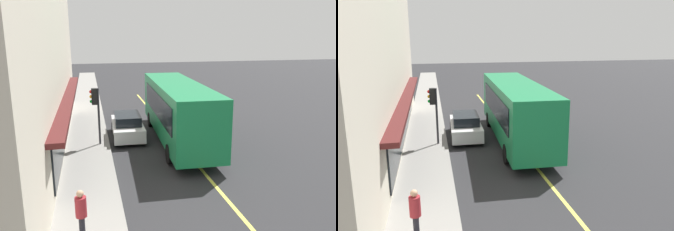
# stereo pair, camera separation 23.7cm
# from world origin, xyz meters

# --- Properties ---
(ground) EXTENTS (120.00, 120.00, 0.00)m
(ground) POSITION_xyz_m (0.00, 0.00, 0.00)
(ground) COLOR #28282B
(sidewalk) EXTENTS (80.00, 2.41, 0.15)m
(sidewalk) POSITION_xyz_m (0.00, 5.20, 0.07)
(sidewalk) COLOR gray
(sidewalk) RESTS_ON ground
(lane_centre_stripe) EXTENTS (36.00, 0.16, 0.01)m
(lane_centre_stripe) POSITION_xyz_m (0.00, 0.00, 0.00)
(lane_centre_stripe) COLOR #D8D14C
(lane_centre_stripe) RESTS_ON ground
(bus) EXTENTS (11.23, 3.02, 3.50)m
(bus) POSITION_xyz_m (1.60, -0.03, 1.99)
(bus) COLOR #197F47
(bus) RESTS_ON ground
(traffic_light) EXTENTS (0.30, 0.52, 3.20)m
(traffic_light) POSITION_xyz_m (1.61, 4.68, 2.53)
(traffic_light) COLOR #2D2D33
(traffic_light) RESTS_ON sidewalk
(car_white) EXTENTS (4.36, 1.99, 1.52)m
(car_white) POSITION_xyz_m (2.91, 2.80, 0.74)
(car_white) COLOR white
(car_white) RESTS_ON ground
(car_maroon) EXTENTS (4.34, 1.94, 1.52)m
(car_maroon) POSITION_xyz_m (13.12, -2.56, 0.74)
(car_maroon) COLOR maroon
(car_maroon) RESTS_ON ground
(pedestrian_by_curb) EXTENTS (0.34, 0.34, 1.63)m
(pedestrian_by_curb) POSITION_xyz_m (-7.66, 5.39, 1.13)
(pedestrian_by_curb) COLOR black
(pedestrian_by_curb) RESTS_ON sidewalk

